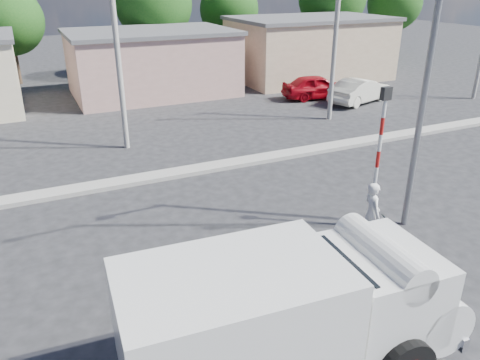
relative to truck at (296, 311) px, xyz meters
name	(u,v)px	position (x,y,z in m)	size (l,w,h in m)	color
ground_plane	(308,279)	(1.94, 2.49, -1.48)	(120.00, 120.00, 0.00)	#252527
median	(199,169)	(1.94, 10.49, -1.40)	(40.00, 0.80, 0.16)	#99968E
truck	(296,311)	(0.00, 0.00, 0.00)	(6.60, 2.93, 2.67)	black
bicycle	(369,237)	(4.14, 2.87, -0.98)	(0.66, 1.89, 0.99)	black
cyclist	(370,224)	(4.14, 2.87, -0.56)	(0.67, 0.44, 1.83)	white
car_cream	(360,90)	(14.69, 16.72, -0.73)	(1.58, 4.53, 1.49)	silver
car_red	(317,87)	(12.92, 18.72, -0.73)	(1.76, 4.39, 1.49)	#9C0611
traffic_pole	(379,148)	(5.14, 3.99, 1.12)	(0.28, 0.18, 4.36)	red
streetlight	(425,64)	(6.08, 3.69, 3.48)	(2.34, 0.22, 9.00)	slate
building_row	(138,61)	(3.04, 24.49, 0.66)	(37.80, 7.30, 4.44)	beige
tree_row	(195,6)	(9.39, 31.03, 3.48)	(51.24, 7.43, 8.42)	#38281E
utility_poles	(232,48)	(5.19, 14.49, 2.59)	(35.40, 0.24, 8.00)	#99968E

